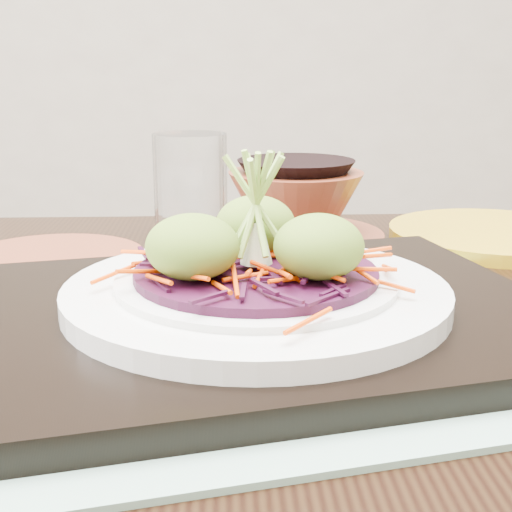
{
  "coord_description": "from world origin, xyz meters",
  "views": [
    {
      "loc": [
        -0.0,
        -0.53,
        0.89
      ],
      "look_at": [
        -0.0,
        -0.05,
        0.76
      ],
      "focal_mm": 50.0,
      "sensor_mm": 36.0,
      "label": 1
    }
  ],
  "objects_px": {
    "terracotta_side_plate": "(50,261)",
    "yellow_plate": "(494,235)",
    "dining_table": "(255,449)",
    "terracotta_bowl_set": "(295,213)",
    "white_plate": "(256,291)",
    "water_glass": "(191,186)",
    "serving_tray": "(256,316)"
  },
  "relations": [
    {
      "from": "terracotta_side_plate",
      "to": "yellow_plate",
      "type": "relative_size",
      "value": 0.78
    },
    {
      "from": "dining_table",
      "to": "yellow_plate",
      "type": "height_order",
      "value": "yellow_plate"
    },
    {
      "from": "yellow_plate",
      "to": "terracotta_bowl_set",
      "type": "bearing_deg",
      "value": -175.36
    },
    {
      "from": "white_plate",
      "to": "water_glass",
      "type": "height_order",
      "value": "water_glass"
    },
    {
      "from": "yellow_plate",
      "to": "water_glass",
      "type": "bearing_deg",
      "value": 176.86
    },
    {
      "from": "water_glass",
      "to": "yellow_plate",
      "type": "xyz_separation_m",
      "value": [
        0.31,
        -0.02,
        -0.05
      ]
    },
    {
      "from": "white_plate",
      "to": "yellow_plate",
      "type": "height_order",
      "value": "white_plate"
    },
    {
      "from": "serving_tray",
      "to": "yellow_plate",
      "type": "xyz_separation_m",
      "value": [
        0.25,
        0.26,
        -0.01
      ]
    },
    {
      "from": "serving_tray",
      "to": "yellow_plate",
      "type": "bearing_deg",
      "value": 31.71
    },
    {
      "from": "white_plate",
      "to": "terracotta_bowl_set",
      "type": "distance_m",
      "value": 0.25
    },
    {
      "from": "dining_table",
      "to": "terracotta_bowl_set",
      "type": "xyz_separation_m",
      "value": [
        0.04,
        0.23,
        0.13
      ]
    },
    {
      "from": "terracotta_side_plate",
      "to": "water_glass",
      "type": "xyz_separation_m",
      "value": [
        0.12,
        0.12,
        0.05
      ]
    },
    {
      "from": "water_glass",
      "to": "yellow_plate",
      "type": "relative_size",
      "value": 0.51
    },
    {
      "from": "terracotta_bowl_set",
      "to": "yellow_plate",
      "type": "xyz_separation_m",
      "value": [
        0.21,
        0.02,
        -0.03
      ]
    },
    {
      "from": "dining_table",
      "to": "yellow_plate",
      "type": "bearing_deg",
      "value": 42.82
    },
    {
      "from": "water_glass",
      "to": "serving_tray",
      "type": "bearing_deg",
      "value": -76.37
    },
    {
      "from": "serving_tray",
      "to": "terracotta_side_plate",
      "type": "distance_m",
      "value": 0.25
    },
    {
      "from": "terracotta_side_plate",
      "to": "yellow_plate",
      "type": "bearing_deg",
      "value": 12.83
    },
    {
      "from": "serving_tray",
      "to": "white_plate",
      "type": "bearing_deg",
      "value": 75.06
    },
    {
      "from": "dining_table",
      "to": "terracotta_bowl_set",
      "type": "bearing_deg",
      "value": 77.64
    },
    {
      "from": "dining_table",
      "to": "terracotta_bowl_set",
      "type": "height_order",
      "value": "terracotta_bowl_set"
    },
    {
      "from": "terracotta_bowl_set",
      "to": "dining_table",
      "type": "bearing_deg",
      "value": -99.89
    },
    {
      "from": "serving_tray",
      "to": "dining_table",
      "type": "bearing_deg",
      "value": 79.97
    },
    {
      "from": "terracotta_side_plate",
      "to": "yellow_plate",
      "type": "xyz_separation_m",
      "value": [
        0.43,
        0.1,
        0.0
      ]
    },
    {
      "from": "white_plate",
      "to": "yellow_plate",
      "type": "distance_m",
      "value": 0.36
    },
    {
      "from": "water_glass",
      "to": "yellow_plate",
      "type": "height_order",
      "value": "water_glass"
    },
    {
      "from": "white_plate",
      "to": "yellow_plate",
      "type": "xyz_separation_m",
      "value": [
        0.25,
        0.26,
        -0.02
      ]
    },
    {
      "from": "water_glass",
      "to": "terracotta_side_plate",
      "type": "bearing_deg",
      "value": -135.39
    },
    {
      "from": "water_glass",
      "to": "terracotta_bowl_set",
      "type": "relative_size",
      "value": 0.59
    },
    {
      "from": "dining_table",
      "to": "serving_tray",
      "type": "distance_m",
      "value": 0.11
    },
    {
      "from": "terracotta_side_plate",
      "to": "water_glass",
      "type": "distance_m",
      "value": 0.17
    },
    {
      "from": "white_plate",
      "to": "serving_tray",
      "type": "bearing_deg",
      "value": -90.11
    }
  ]
}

